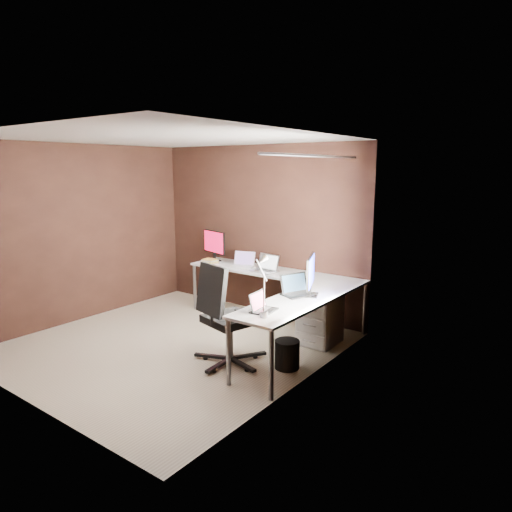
# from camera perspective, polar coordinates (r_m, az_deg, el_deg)

# --- Properties ---
(room) EXTENTS (3.60, 3.60, 2.50)m
(room) POSITION_cam_1_polar(r_m,az_deg,el_deg) (5.33, -7.71, 1.29)
(room) COLOR #BCB092
(room) RESTS_ON ground
(desk) EXTENTS (2.65, 2.25, 0.73)m
(desk) POSITION_cam_1_polar(r_m,az_deg,el_deg) (5.89, 2.58, -3.65)
(desk) COLOR white
(desk) RESTS_ON ground
(drawer_pedestal) EXTENTS (0.42, 0.50, 0.60)m
(drawer_pedestal) POSITION_cam_1_polar(r_m,az_deg,el_deg) (5.80, 8.02, -7.88)
(drawer_pedestal) COLOR white
(drawer_pedestal) RESTS_ON ground
(monitor_left) EXTENTS (0.53, 0.21, 0.47)m
(monitor_left) POSITION_cam_1_polar(r_m,az_deg,el_deg) (7.14, -5.26, 1.51)
(monitor_left) COLOR black
(monitor_left) RESTS_ON desk
(monitor_right) EXTENTS (0.25, 0.53, 0.46)m
(monitor_right) POSITION_cam_1_polar(r_m,az_deg,el_deg) (5.19, 6.85, -2.14)
(monitor_right) COLOR black
(monitor_right) RESTS_ON desk
(laptop_white) EXTENTS (0.37, 0.30, 0.21)m
(laptop_white) POSITION_cam_1_polar(r_m,az_deg,el_deg) (6.73, -1.60, -0.92)
(laptop_white) COLOR white
(laptop_white) RESTS_ON desk
(laptop_silver) EXTENTS (0.38, 0.29, 0.24)m
(laptop_silver) POSITION_cam_1_polar(r_m,az_deg,el_deg) (6.42, 1.23, -1.48)
(laptop_silver) COLOR silver
(laptop_silver) RESTS_ON desk
(laptop_black_big) EXTENTS (0.37, 0.43, 0.24)m
(laptop_black_big) POSITION_cam_1_polar(r_m,az_deg,el_deg) (5.27, 5.12, -4.27)
(laptop_black_big) COLOR black
(laptop_black_big) RESTS_ON desk
(laptop_black_small) EXTENTS (0.23, 0.31, 0.19)m
(laptop_black_small) POSITION_cam_1_polar(r_m,az_deg,el_deg) (4.66, 0.72, -6.38)
(laptop_black_small) COLOR black
(laptop_black_small) RESTS_ON desk
(book_stack) EXTENTS (0.24, 0.20, 0.07)m
(book_stack) POSITION_cam_1_polar(r_m,az_deg,el_deg) (6.98, -5.77, -0.67)
(book_stack) COLOR tan
(book_stack) RESTS_ON desk
(mouse_left) EXTENTS (0.09, 0.06, 0.03)m
(mouse_left) POSITION_cam_1_polar(r_m,az_deg,el_deg) (6.93, -5.58, -0.88)
(mouse_left) COLOR black
(mouse_left) RESTS_ON desk
(mouse_corner) EXTENTS (0.09, 0.06, 0.03)m
(mouse_corner) POSITION_cam_1_polar(r_m,az_deg,el_deg) (5.96, 6.01, -2.86)
(mouse_corner) COLOR black
(mouse_corner) RESTS_ON desk
(desk_lamp) EXTENTS (0.19, 0.23, 0.61)m
(desk_lamp) POSITION_cam_1_polar(r_m,az_deg,el_deg) (4.47, 0.80, -2.64)
(desk_lamp) COLOR slate
(desk_lamp) RESTS_ON desk
(office_chair) EXTENTS (0.65, 0.67, 1.15)m
(office_chair) POSITION_cam_1_polar(r_m,az_deg,el_deg) (5.16, -3.64, -9.76)
(office_chair) COLOR black
(office_chair) RESTS_ON ground
(wastebasket) EXTENTS (0.29, 0.29, 0.32)m
(wastebasket) POSITION_cam_1_polar(r_m,az_deg,el_deg) (5.11, 3.91, -12.15)
(wastebasket) COLOR black
(wastebasket) RESTS_ON ground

